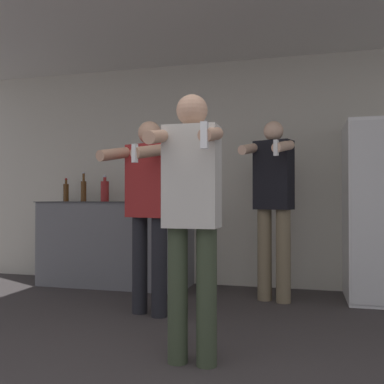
{
  "coord_description": "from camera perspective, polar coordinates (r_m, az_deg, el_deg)",
  "views": [
    {
      "loc": [
        0.67,
        -1.8,
        0.99
      ],
      "look_at": [
        0.02,
        0.68,
        1.03
      ],
      "focal_mm": 40.0,
      "sensor_mm": 36.0,
      "label": 1
    }
  ],
  "objects": [
    {
      "name": "bottle_tall_gin",
      "position": [
        5.28,
        -16.45,
        0.03
      ],
      "size": [
        0.06,
        0.06,
        0.28
      ],
      "color": "#563314",
      "rests_on": "counter"
    },
    {
      "name": "person_woman_foreground",
      "position": [
        2.55,
        -0.04,
        -2.09
      ],
      "size": [
        0.39,
        0.44,
        1.61
      ],
      "color": "#38422D",
      "rests_on": "ground_plane"
    },
    {
      "name": "counter",
      "position": [
        4.98,
        -10.11,
        -6.72
      ],
      "size": [
        1.73,
        0.63,
        0.95
      ],
      "color": "slate",
      "rests_on": "ground_plane"
    },
    {
      "name": "person_man_side",
      "position": [
        3.64,
        -5.84,
        -1.27
      ],
      "size": [
        0.56,
        0.62,
        1.64
      ],
      "color": "black",
      "rests_on": "ground_plane"
    },
    {
      "name": "bottle_amber_bourbon",
      "position": [
        5.04,
        -11.55,
        0.19
      ],
      "size": [
        0.1,
        0.1,
        0.31
      ],
      "color": "maroon",
      "rests_on": "counter"
    },
    {
      "name": "bottle_red_label",
      "position": [
        5.17,
        -14.26,
        0.29
      ],
      "size": [
        0.07,
        0.07,
        0.35
      ],
      "color": "#563314",
      "rests_on": "counter"
    },
    {
      "name": "wall_back",
      "position": [
        4.88,
        6.78,
        2.55
      ],
      "size": [
        7.0,
        0.06,
        2.55
      ],
      "color": "beige",
      "rests_on": "ground_plane"
    },
    {
      "name": "person_spectator_back",
      "position": [
        4.17,
        10.78,
        -0.95
      ],
      "size": [
        0.51,
        0.55,
        1.73
      ],
      "color": "#75664C",
      "rests_on": "ground_plane"
    }
  ]
}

